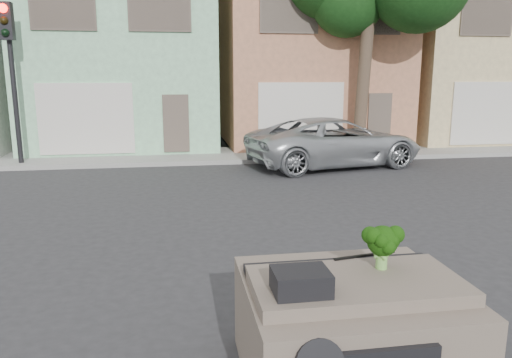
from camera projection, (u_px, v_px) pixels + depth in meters
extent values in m
plane|color=#303033|center=(282.00, 266.00, 7.81)|extent=(120.00, 120.00, 0.00)
cube|color=gray|center=(220.00, 155.00, 17.93)|extent=(40.00, 3.00, 0.15)
cube|color=#98D8A7|center=(125.00, 53.00, 20.48)|extent=(7.20, 8.20, 7.55)
cube|color=#BA7958|center=(302.00, 54.00, 21.66)|extent=(7.20, 8.20, 7.55)
cube|color=#D7C089|center=(461.00, 55.00, 22.85)|extent=(7.20, 8.20, 7.55)
imported|color=#B5B9BD|center=(334.00, 166.00, 16.25)|extent=(6.10, 3.73, 1.58)
cube|color=black|center=(13.00, 87.00, 15.43)|extent=(0.40, 0.40, 5.10)
cube|color=#133611|center=(365.00, 35.00, 17.18)|extent=(4.40, 4.00, 8.50)
cube|color=#6C5F53|center=(349.00, 327.00, 4.80)|extent=(2.00, 1.80, 1.12)
cube|color=black|center=(301.00, 282.00, 4.23)|extent=(0.48, 0.38, 0.20)
cube|color=black|center=(365.00, 255.00, 5.09)|extent=(0.69, 0.15, 0.02)
cube|color=black|center=(382.00, 247.00, 4.74)|extent=(0.48, 0.48, 0.43)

